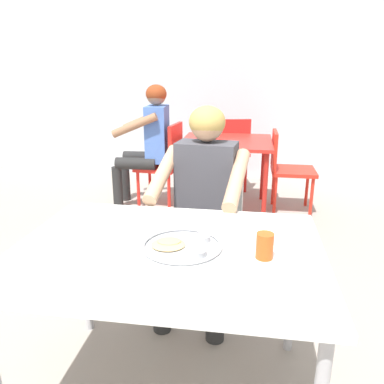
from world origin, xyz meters
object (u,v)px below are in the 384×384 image
Objects in this scene: table_background_red at (226,148)px; drinking_cup at (265,245)px; table_foreground at (168,263)px; chair_red_far at (231,148)px; thali_tray at (182,245)px; diner_foreground at (203,194)px; chair_red_left at (166,160)px; chair_red_right at (286,165)px; patron_background at (149,136)px; chair_foreground at (210,214)px.

drinking_cup is at bearing -83.04° from table_background_red.
chair_red_far reaches higher than table_foreground.
drinking_cup reaches higher than thali_tray.
diner_foreground reaches higher than chair_red_left.
table_foreground is 1.36× the size of table_background_red.
table_background_red is at bearing 89.21° from diner_foreground.
diner_foreground is 1.84m from chair_red_left.
chair_red_left is at bearing -135.17° from chair_red_far.
drinking_cup is (0.31, -0.03, 0.04)m from thali_tray.
chair_red_far is at bearing 134.04° from chair_red_right.
patron_background is (-1.38, -0.06, 0.27)m from chair_red_right.
patron_background is (-0.17, -0.03, 0.25)m from chair_red_left.
drinking_cup reaches higher than table_foreground.
chair_red_right is at bearing 5.40° from table_background_red.
chair_red_far is at bearing 39.34° from patron_background.
chair_red_left is at bearing 178.09° from table_background_red.
chair_red_left is (-0.61, 2.44, -0.25)m from thali_tray.
diner_foreground is (-0.32, 0.75, -0.06)m from drinking_cup.
chair_red_far is at bearing 95.25° from drinking_cup.
chair_red_left is (-0.60, 1.72, -0.22)m from diner_foreground.
chair_red_right is at bearing 75.02° from table_foreground.
chair_red_left is at bearing 110.41° from drinking_cup.
patron_background reaches higher than chair_red_far.
diner_foreground is 1.88m from chair_red_right.
diner_foreground is 1.40× the size of chair_red_far.
drinking_cup reaches higher than chair_red_right.
chair_foreground is 1.62m from chair_red_left.
drinking_cup is 2.55m from chair_red_right.
table_foreground is at bearing -94.18° from chair_foreground.
drinking_cup is 0.11× the size of chair_red_left.
table_background_red is 0.62m from chair_red_right.
table_foreground is 0.96m from chair_foreground.
chair_foreground is at bearing -61.94° from patron_background.
chair_red_right is (0.60, 2.48, -0.27)m from thali_tray.
thali_tray is 0.26× the size of diner_foreground.
table_background_red is at bearing -91.24° from chair_red_far.
drinking_cup is 0.11× the size of table_background_red.
diner_foreground is 2.37m from chair_red_far.
diner_foreground is at bearing -95.26° from chair_foreground.
chair_red_far is (-0.58, 0.60, 0.03)m from chair_red_right.
table_background_red is (0.07, 2.42, -0.02)m from table_foreground.
table_foreground is 0.97× the size of patron_background.
chair_foreground is 1.09× the size of chair_red_right.
drinking_cup is at bearing -66.05° from patron_background.
thali_tray is 2.56m from chair_red_right.
chair_red_right is at bearing 68.85° from chair_foreground.
chair_red_right is (0.66, 2.48, -0.19)m from table_foreground.
thali_tray is 0.37× the size of chair_red_far.
drinking_cup is at bearing -69.59° from chair_red_left.
table_background_red is at bearing 0.38° from patron_background.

